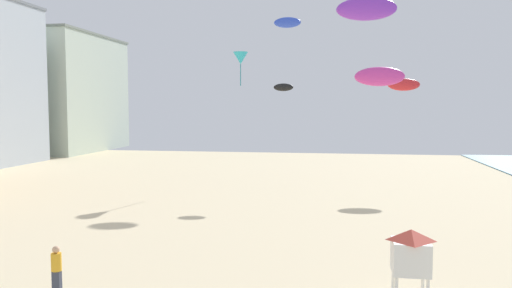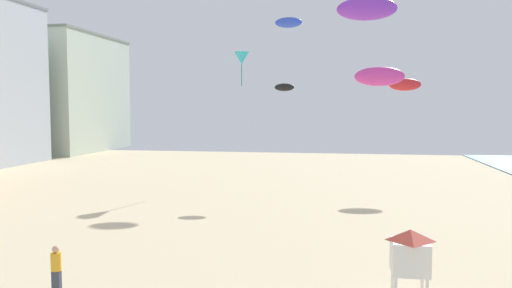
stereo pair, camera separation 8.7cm
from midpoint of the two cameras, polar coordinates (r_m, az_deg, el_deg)
name	(u,v)px [view 2 (the right image)]	position (r m, az deg, el deg)	size (l,w,h in m)	color
boardwalk_hotel_far	(63,93)	(75.62, -21.26, 5.44)	(12.43, 18.38, 16.18)	#B7C6B2
kite_flyer	(56,267)	(18.34, -21.82, -12.97)	(0.34, 0.34, 1.64)	#383D4C
lifeguard_stand	(410,252)	(16.18, 17.40, -11.79)	(1.10, 1.10, 2.55)	white
kite_magenta_parafoil	(379,76)	(19.80, 14.10, 7.53)	(1.90, 0.53, 0.74)	#DB3D9E
kite_black_parafoil	(284,87)	(39.16, 3.33, 6.52)	(1.55, 0.43, 0.60)	black
kite_purple_parafoil	(367,9)	(24.77, 12.69, 14.90)	(2.82, 0.78, 1.10)	purple
kite_blue_parafoil	(288,22)	(47.09, 3.80, 13.74)	(2.48, 0.69, 0.97)	blue
kite_red_parafoil	(405,85)	(43.12, 16.77, 6.54)	(2.60, 0.72, 1.01)	red
kite_cyan_delta	(242,58)	(44.48, -1.61, 9.81)	(1.31, 1.31, 2.97)	#2DB7CC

